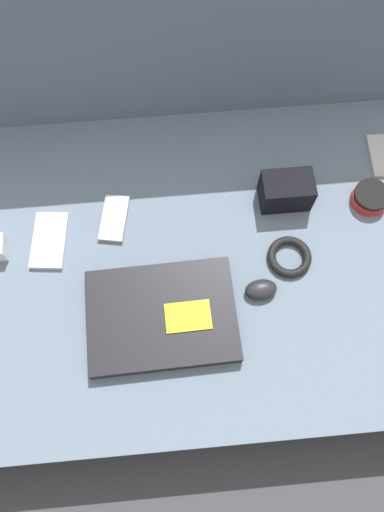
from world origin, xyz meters
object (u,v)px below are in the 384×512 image
at_px(phone_small, 383,155).
at_px(camera_pouch, 286,191).
at_px(computer_mouse, 261,290).
at_px(phone_black, 114,219).
at_px(phone_silver, 49,240).
at_px(speaker_puck, 370,197).
at_px(laptop, 162,316).

bearing_deg(phone_small, camera_pouch, -157.40).
distance_m(computer_mouse, phone_small, 0.44).
distance_m(phone_black, phone_small, 0.63).
bearing_deg(camera_pouch, phone_black, -177.28).
distance_m(computer_mouse, camera_pouch, 0.23).
bearing_deg(phone_small, phone_silver, -166.37).
bearing_deg(phone_small, speaker_puck, -115.49).
height_order(computer_mouse, phone_small, computer_mouse).
xyz_separation_m(phone_silver, phone_black, (0.14, 0.04, -0.00)).
bearing_deg(phone_silver, speaker_puck, 9.20).
bearing_deg(laptop, phone_small, 30.91).
height_order(phone_silver, camera_pouch, camera_pouch).
distance_m(phone_silver, phone_small, 0.78).
xyz_separation_m(laptop, phone_silver, (-0.23, 0.19, -0.01)).
bearing_deg(computer_mouse, speaker_puck, 30.59).
relative_size(computer_mouse, speaker_puck, 0.86).
bearing_deg(camera_pouch, computer_mouse, -111.17).
relative_size(computer_mouse, camera_pouch, 0.63).
bearing_deg(computer_mouse, phone_silver, 156.19).
height_order(speaker_puck, phone_black, speaker_puck).
relative_size(laptop, speaker_puck, 3.75).
bearing_deg(computer_mouse, camera_pouch, 64.25).
relative_size(phone_black, phone_small, 1.04).
bearing_deg(speaker_puck, laptop, -154.37).
distance_m(laptop, computer_mouse, 0.21).
height_order(computer_mouse, phone_silver, computer_mouse).
bearing_deg(phone_small, computer_mouse, -134.88).
xyz_separation_m(laptop, phone_black, (-0.09, 0.23, -0.01)).
height_order(phone_black, phone_small, phone_black).
bearing_deg(phone_black, laptop, -57.76).
xyz_separation_m(phone_small, camera_pouch, (-0.25, -0.09, 0.03)).
height_order(phone_black, camera_pouch, camera_pouch).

